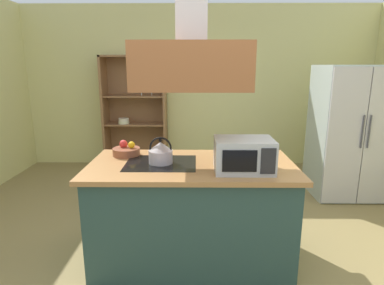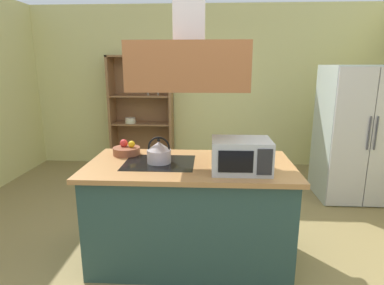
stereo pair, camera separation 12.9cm
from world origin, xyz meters
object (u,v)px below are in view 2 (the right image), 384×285
at_px(dish_cabinet, 142,118).
at_px(microwave, 241,155).
at_px(fruit_bowl, 127,150).
at_px(cutting_board, 244,154).
at_px(kettle, 159,152).
at_px(refrigerator, 357,134).

distance_m(dish_cabinet, microwave, 3.27).
relative_size(microwave, fruit_bowl, 1.82).
relative_size(cutting_board, microwave, 0.74).
bearing_deg(cutting_board, microwave, -98.93).
bearing_deg(kettle, fruit_bowl, 144.26).
bearing_deg(dish_cabinet, fruit_bowl, -81.58).
xyz_separation_m(kettle, fruit_bowl, (-0.35, 0.25, -0.05)).
relative_size(cutting_board, fruit_bowl, 1.35).
xyz_separation_m(kettle, cutting_board, (0.76, 0.30, -0.09)).
xyz_separation_m(cutting_board, fruit_bowl, (-1.11, -0.05, 0.03)).
bearing_deg(microwave, kettle, 164.66).
distance_m(cutting_board, fruit_bowl, 1.11).
relative_size(dish_cabinet, fruit_bowl, 7.45).
bearing_deg(cutting_board, kettle, -158.18).
height_order(refrigerator, microwave, refrigerator).
distance_m(kettle, cutting_board, 0.82).
bearing_deg(fruit_bowl, cutting_board, 2.71).
relative_size(refrigerator, fruit_bowl, 6.85).
bearing_deg(kettle, cutting_board, 21.82).
relative_size(refrigerator, kettle, 7.54).
bearing_deg(kettle, microwave, -15.34).
xyz_separation_m(kettle, microwave, (0.68, -0.19, 0.03)).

